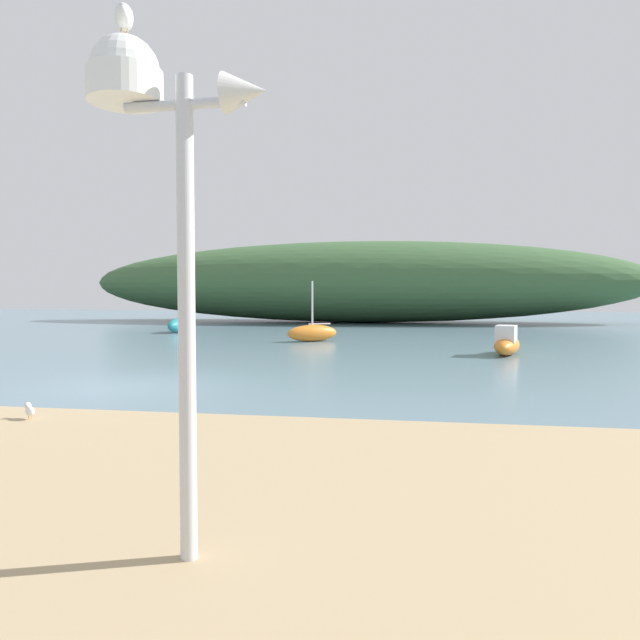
# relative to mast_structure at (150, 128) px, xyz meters

# --- Properties ---
(ground_plane) EXTENTS (120.00, 120.00, 0.00)m
(ground_plane) POSITION_rel_mast_structure_xyz_m (-4.32, 8.20, -3.21)
(ground_plane) COLOR slate
(distant_hill) EXTENTS (41.66, 10.24, 5.99)m
(distant_hill) POSITION_rel_mast_structure_xyz_m (-2.30, 38.86, -0.22)
(distant_hill) COLOR #3D6038
(distant_hill) RESTS_ON ground
(mast_structure) EXTENTS (1.27, 0.51, 3.65)m
(mast_structure) POSITION_rel_mast_structure_xyz_m (0.00, 0.00, 0.00)
(mast_structure) COLOR silver
(mast_structure) RESTS_ON beach_sand
(seagull_on_radar) EXTENTS (0.22, 0.36, 0.25)m
(seagull_on_radar) POSITION_rel_mast_structure_xyz_m (-0.19, 0.02, 0.78)
(seagull_on_radar) COLOR orange
(seagull_on_radar) RESTS_ON mast_structure
(sailboat_centre_water) EXTENTS (0.84, 2.49, 2.82)m
(sailboat_centre_water) POSITION_rel_mast_structure_xyz_m (-10.83, 25.62, -2.80)
(sailboat_centre_water) COLOR teal
(sailboat_centre_water) RESTS_ON ground
(motorboat_west_reach) EXTENTS (1.46, 2.80, 1.02)m
(motorboat_west_reach) POSITION_rel_mast_structure_xyz_m (4.90, 16.46, -2.80)
(motorboat_west_reach) COLOR orange
(motorboat_west_reach) RESTS_ON ground
(sailboat_outer_mooring) EXTENTS (2.32, 2.02, 2.65)m
(sailboat_outer_mooring) POSITION_rel_mast_structure_xyz_m (-2.64, 20.90, -2.83)
(sailboat_outer_mooring) COLOR orange
(sailboat_outer_mooring) RESTS_ON ground
(seagull_by_mast) EXTENTS (0.31, 0.27, 0.24)m
(seagull_by_mast) POSITION_rel_mast_structure_xyz_m (-3.86, 3.89, -2.87)
(seagull_by_mast) COLOR orange
(seagull_by_mast) RESTS_ON beach_sand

